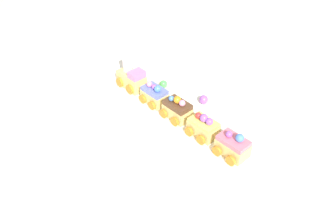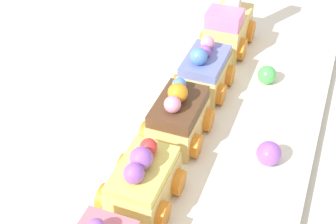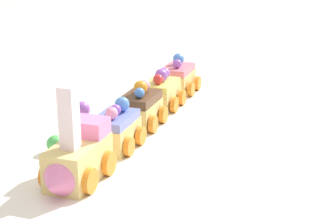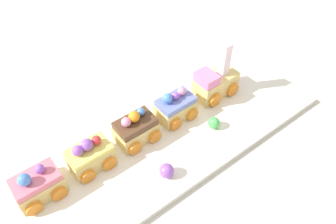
# 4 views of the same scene
# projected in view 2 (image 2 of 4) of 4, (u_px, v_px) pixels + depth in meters

# --- Properties ---
(ground_plane) EXTENTS (10.00, 10.00, 0.00)m
(ground_plane) POSITION_uv_depth(u_px,v_px,m) (162.00, 125.00, 0.55)
(ground_plane) COLOR beige
(display_board) EXTENTS (0.69, 0.35, 0.01)m
(display_board) POSITION_uv_depth(u_px,v_px,m) (162.00, 121.00, 0.55)
(display_board) COLOR white
(display_board) RESTS_ON ground_plane
(cake_train_locomotive) EXTENTS (0.12, 0.06, 0.12)m
(cake_train_locomotive) POSITION_uv_depth(u_px,v_px,m) (230.00, 25.00, 0.66)
(cake_train_locomotive) COLOR #E5C675
(cake_train_locomotive) RESTS_ON display_board
(cake_car_blueberry) EXTENTS (0.08, 0.06, 0.07)m
(cake_car_blueberry) POSITION_uv_depth(u_px,v_px,m) (205.00, 72.00, 0.57)
(cake_car_blueberry) COLOR #E5C675
(cake_car_blueberry) RESTS_ON display_board
(cake_car_chocolate) EXTENTS (0.08, 0.06, 0.07)m
(cake_car_chocolate) POSITION_uv_depth(u_px,v_px,m) (178.00, 118.00, 0.50)
(cake_car_chocolate) COLOR #E5C675
(cake_car_chocolate) RESTS_ON display_board
(cake_car_lemon) EXTENTS (0.08, 0.06, 0.07)m
(cake_car_lemon) POSITION_uv_depth(u_px,v_px,m) (143.00, 182.00, 0.43)
(cake_car_lemon) COLOR #E5C675
(cake_car_lemon) RESTS_ON display_board
(gumball_green) EXTENTS (0.02, 0.02, 0.02)m
(gumball_green) POSITION_uv_depth(u_px,v_px,m) (267.00, 75.00, 0.59)
(gumball_green) COLOR #4CBC56
(gumball_green) RESTS_ON display_board
(gumball_purple) EXTENTS (0.03, 0.03, 0.03)m
(gumball_purple) POSITION_uv_depth(u_px,v_px,m) (269.00, 153.00, 0.48)
(gumball_purple) COLOR #9956C6
(gumball_purple) RESTS_ON display_board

